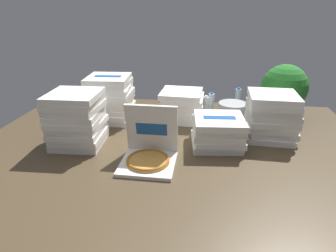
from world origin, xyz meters
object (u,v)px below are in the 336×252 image
at_px(pizza_stack_right_near, 77,119).
at_px(ice_bucket, 232,109).
at_px(open_pizza_box, 149,151).
at_px(water_bottle_0, 238,98).
at_px(potted_plant, 284,90).
at_px(pizza_stack_left_mid, 182,105).
at_px(water_bottle_2, 211,103).
at_px(water_bottle_3, 249,110).
at_px(water_bottle_1, 206,107).
at_px(pizza_stack_left_near, 111,98).
at_px(pizza_stack_center_far, 218,131).
at_px(pizza_stack_right_far, 271,116).

bearing_deg(pizza_stack_right_near, ice_bucket, 34.05).
xyz_separation_m(open_pizza_box, ice_bucket, (0.66, 1.07, -0.02)).
relative_size(water_bottle_0, potted_plant, 0.40).
relative_size(pizza_stack_left_mid, pizza_stack_right_near, 0.95).
height_order(open_pizza_box, water_bottle_2, open_pizza_box).
height_order(water_bottle_3, potted_plant, potted_plant).
bearing_deg(water_bottle_1, water_bottle_0, 45.57).
bearing_deg(pizza_stack_left_near, water_bottle_0, 24.28).
bearing_deg(pizza_stack_center_far, water_bottle_1, 99.58).
distance_m(open_pizza_box, potted_plant, 1.52).
bearing_deg(ice_bucket, pizza_stack_left_mid, -157.84).
relative_size(water_bottle_0, water_bottle_1, 1.00).
xyz_separation_m(pizza_stack_right_near, ice_bucket, (1.28, 0.87, -0.16)).
bearing_deg(water_bottle_1, pizza_stack_right_far, -37.27).
height_order(pizza_stack_right_far, water_bottle_2, pizza_stack_right_far).
bearing_deg(pizza_stack_left_near, potted_plant, 8.71).
bearing_deg(pizza_stack_left_near, pizza_stack_right_near, -99.64).
bearing_deg(pizza_stack_center_far, open_pizza_box, -145.02).
distance_m(open_pizza_box, pizza_stack_right_far, 1.09).
bearing_deg(open_pizza_box, pizza_stack_left_near, 124.75).
bearing_deg(potted_plant, pizza_stack_left_near, -171.29).
height_order(pizza_stack_right_near, pizza_stack_left_near, pizza_stack_left_near).
height_order(pizza_stack_right_far, pizza_stack_left_near, pizza_stack_left_near).
distance_m(pizza_stack_left_mid, pizza_stack_right_near, 1.02).
xyz_separation_m(pizza_stack_right_far, water_bottle_0, (-0.20, 0.77, -0.09)).
bearing_deg(water_bottle_3, pizza_stack_center_far, -117.79).
relative_size(pizza_stack_right_far, pizza_stack_right_near, 0.97).
distance_m(water_bottle_0, water_bottle_2, 0.37).
bearing_deg(pizza_stack_center_far, water_bottle_3, 62.21).
xyz_separation_m(ice_bucket, potted_plant, (0.46, -0.06, 0.24)).
bearing_deg(pizza_stack_left_near, water_bottle_2, 19.58).
distance_m(open_pizza_box, pizza_stack_center_far, 0.60).
relative_size(water_bottle_0, water_bottle_3, 1.00).
distance_m(pizza_stack_left_near, water_bottle_3, 1.35).
height_order(water_bottle_1, potted_plant, potted_plant).
height_order(pizza_stack_left_near, ice_bucket, pizza_stack_left_near).
relative_size(pizza_stack_left_near, ice_bucket, 1.51).
bearing_deg(potted_plant, water_bottle_3, -164.71).
height_order(open_pizza_box, water_bottle_0, open_pizza_box).
distance_m(pizza_stack_center_far, water_bottle_3, 0.67).
relative_size(open_pizza_box, pizza_stack_left_near, 0.93).
xyz_separation_m(pizza_stack_left_mid, water_bottle_3, (0.65, 0.06, -0.04)).
bearing_deg(open_pizza_box, pizza_stack_center_far, 34.98).
xyz_separation_m(open_pizza_box, pizza_stack_right_far, (0.93, 0.56, 0.11)).
bearing_deg(pizza_stack_right_far, pizza_stack_center_far, -153.52).
height_order(pizza_stack_right_near, pizza_stack_center_far, pizza_stack_right_near).
bearing_deg(pizza_stack_right_near, pizza_stack_left_mid, 40.37).
bearing_deg(potted_plant, water_bottle_0, 141.05).
height_order(open_pizza_box, pizza_stack_right_far, open_pizza_box).
height_order(pizza_stack_left_mid, pizza_stack_right_far, pizza_stack_right_far).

